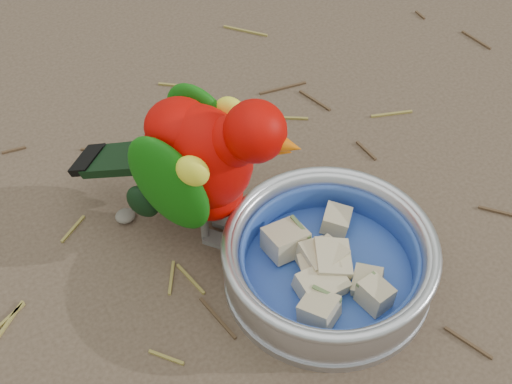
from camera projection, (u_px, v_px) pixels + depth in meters
ground at (308, 290)px, 0.74m from camera, size 60.00×60.00×0.00m
food_bowl at (327, 275)px, 0.75m from camera, size 0.22×0.22×0.02m
bowl_wall at (329, 258)px, 0.72m from camera, size 0.22×0.22×0.04m
fruit_wedges at (329, 262)px, 0.73m from camera, size 0.13×0.13×0.03m
lory_parrot at (202, 169)px, 0.73m from camera, size 0.24×0.25×0.19m
ground_debris at (290, 231)px, 0.79m from camera, size 0.90×0.80×0.01m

